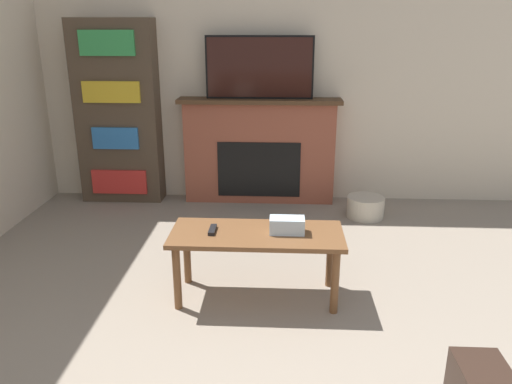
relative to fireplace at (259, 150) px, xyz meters
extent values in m
cube|color=beige|center=(0.15, 0.14, 0.83)|extent=(5.61, 0.06, 2.70)
cube|color=brown|center=(0.00, 0.00, -0.02)|extent=(1.48, 0.22, 1.00)
cube|color=black|center=(0.00, -0.11, -0.17)|extent=(0.81, 0.01, 0.55)
cube|color=#4C331E|center=(0.00, -0.02, 0.49)|extent=(1.58, 0.28, 0.04)
cube|color=black|center=(0.00, -0.02, 0.80)|extent=(1.02, 0.03, 0.58)
cube|color=#331914|center=(0.00, -0.03, 0.80)|extent=(0.98, 0.01, 0.55)
cube|color=brown|center=(0.07, -1.91, -0.08)|extent=(1.10, 0.46, 0.03)
cylinder|color=brown|center=(-0.42, -2.08, -0.31)|extent=(0.05, 0.05, 0.43)
cylinder|color=brown|center=(0.56, -2.08, -0.31)|extent=(0.05, 0.05, 0.43)
cylinder|color=brown|center=(-0.42, -1.74, -0.31)|extent=(0.05, 0.05, 0.43)
cylinder|color=brown|center=(0.56, -1.74, -0.31)|extent=(0.05, 0.05, 0.43)
cube|color=silver|center=(0.26, -1.90, -0.01)|extent=(0.22, 0.12, 0.10)
cube|color=black|center=(-0.21, -1.91, -0.05)|extent=(0.04, 0.15, 0.02)
cube|color=#4C3D2D|center=(-1.39, -0.02, 0.36)|extent=(0.80, 0.26, 1.77)
cube|color=red|center=(-1.39, -0.16, -0.30)|extent=(0.54, 0.03, 0.24)
cube|color=#2D70B7|center=(-1.39, -0.16, 0.14)|extent=(0.45, 0.03, 0.21)
cube|color=gold|center=(-1.39, -0.16, 0.59)|extent=(0.55, 0.03, 0.20)
cube|color=green|center=(-1.39, -0.16, 1.03)|extent=(0.51, 0.03, 0.23)
cylinder|color=#BCB29E|center=(1.01, -0.42, -0.42)|extent=(0.34, 0.34, 0.19)
camera|label=1|loc=(0.22, -4.82, 1.19)|focal=35.00mm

